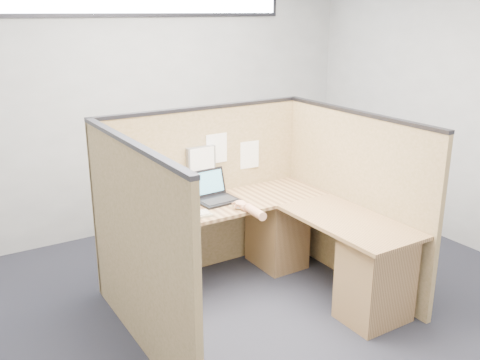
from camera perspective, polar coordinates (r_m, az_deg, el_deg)
floor at (r=4.44m, az=2.64°, el=-13.96°), size 5.00×5.00×0.00m
wall_back at (r=5.85m, az=-9.88°, el=8.28°), size 5.00×0.00×5.00m
cubicle_partitions at (r=4.42m, az=-0.35°, el=-2.97°), size 2.06×1.83×1.53m
l_desk at (r=4.55m, az=2.59°, el=-7.49°), size 1.95×1.75×0.73m
laptop at (r=4.71m, az=-2.82°, el=-1.38°), size 0.36×0.35×0.25m
keyboard at (r=4.32m, az=-5.75°, el=-3.92°), size 0.42×0.17×0.03m
mouse at (r=4.50m, az=0.03°, el=-2.81°), size 0.13×0.10×0.05m
hand_forearm at (r=4.39m, az=1.12°, el=-3.14°), size 0.11×0.39×0.08m
blue_poster at (r=4.41m, az=-13.95°, el=2.65°), size 0.20×0.03×0.27m
american_flag at (r=4.43m, az=-12.39°, el=2.88°), size 0.21×0.01×0.37m
file_holder at (r=4.75m, az=-4.17°, el=1.55°), size 0.27×0.05×0.35m
paper_left at (r=5.02m, az=0.97°, el=2.70°), size 0.20×0.02×0.26m
paper_right at (r=4.82m, az=-2.50°, el=3.38°), size 0.21×0.00×0.27m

